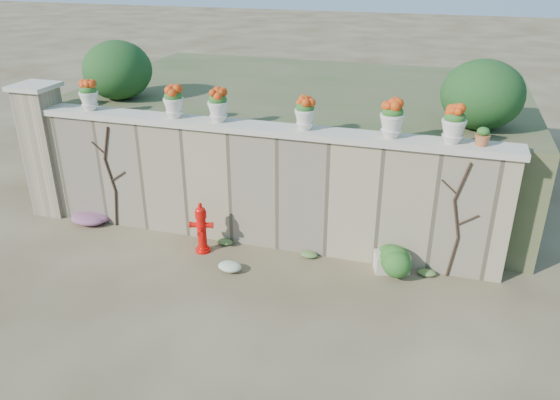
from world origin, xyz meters
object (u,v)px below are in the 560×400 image
(planter_box, at_px, (392,259))
(urn_pot_0, at_px, (89,96))
(fire_hydrant, at_px, (202,228))
(terracotta_pot, at_px, (482,137))

(planter_box, relative_size, urn_pot_0, 1.17)
(fire_hydrant, relative_size, terracotta_pot, 3.44)
(fire_hydrant, xyz_separation_m, urn_pot_0, (-2.28, 0.63, 1.90))
(fire_hydrant, bearing_deg, terracotta_pot, -5.43)
(fire_hydrant, xyz_separation_m, terracotta_pot, (4.18, 0.63, 1.77))
(planter_box, bearing_deg, urn_pot_0, 158.35)
(fire_hydrant, distance_m, planter_box, 3.14)
(urn_pot_0, height_order, terracotta_pot, urn_pot_0)
(fire_hydrant, height_order, terracotta_pot, terracotta_pot)
(planter_box, xyz_separation_m, terracotta_pot, (1.07, 0.31, 2.02))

